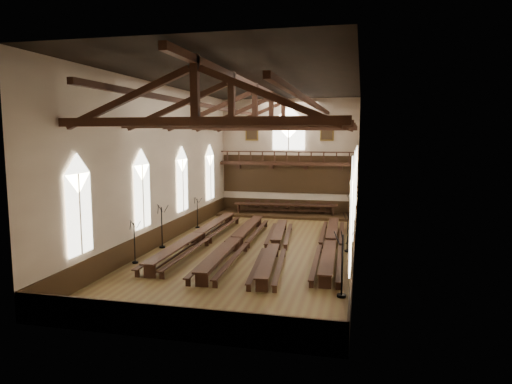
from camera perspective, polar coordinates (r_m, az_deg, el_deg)
ground at (r=28.21m, az=-0.12°, el=-6.98°), size 26.00×26.00×0.00m
room_walls at (r=27.35m, az=-0.13°, el=6.26°), size 26.00×26.00×26.00m
wainscot_band at (r=28.06m, az=-0.12°, el=-5.79°), size 12.00×26.00×1.20m
side_windows at (r=27.53m, az=-0.13°, el=0.59°), size 11.85×19.80×4.50m
end_window at (r=40.02m, az=4.11°, el=7.62°), size 2.80×0.12×3.80m
minstrels_gallery at (r=39.89m, az=4.01°, el=2.86°), size 11.80×1.24×3.70m
portraits at (r=40.02m, az=4.11°, el=7.45°), size 7.75×0.09×1.45m
roof_trusses at (r=27.38m, az=-0.13°, el=9.93°), size 11.70×25.70×2.80m
refectory_row_a at (r=29.17m, az=-7.20°, el=-5.41°), size 1.66×14.73×0.78m
refectory_row_b at (r=27.70m, az=-2.50°, el=-6.06°), size 1.86×14.65×0.77m
refectory_row_c at (r=26.84m, az=2.29°, el=-6.60°), size 2.06×14.02×0.70m
refectory_row_d at (r=27.63m, az=9.28°, el=-6.23°), size 1.69×14.29×0.73m
dais at (r=39.13m, az=3.68°, el=-2.84°), size 11.40×3.10×0.21m
high_table at (r=39.00m, az=3.69°, el=-1.68°), size 8.81×1.56×0.82m
high_chairs at (r=39.85m, az=3.89°, el=-1.75°), size 7.67×0.48×0.96m
candelabrum_left_near at (r=25.60m, az=-14.92°, el=-7.06°), size 0.68×0.71×2.35m
candelabrum_left_mid at (r=28.60m, az=-11.66°, el=-5.26°), size 0.78×0.80×2.68m
candelabrum_left_far at (r=34.23m, az=-7.34°, el=-3.32°), size 0.61×0.71×2.30m
candelabrum_right_near at (r=20.06m, az=10.68°, el=-10.42°), size 0.87×0.84×2.89m
candelabrum_right_mid at (r=27.65m, az=11.36°, el=-5.88°), size 0.71×0.70×2.37m
candelabrum_right_far at (r=34.36m, az=11.71°, el=-3.25°), size 0.71×0.77×2.54m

